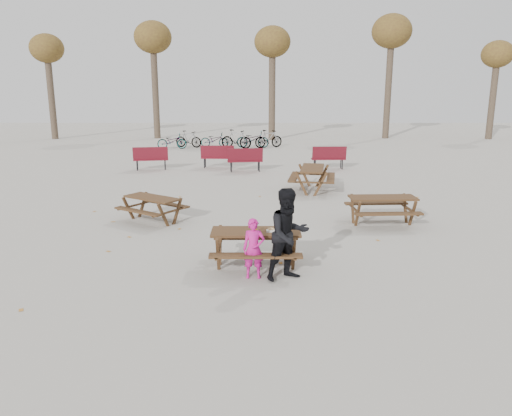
{
  "coord_description": "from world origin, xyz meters",
  "views": [
    {
      "loc": [
        0.03,
        -9.66,
        3.64
      ],
      "look_at": [
        0.0,
        1.0,
        1.0
      ],
      "focal_mm": 35.0,
      "sensor_mm": 36.0,
      "label": 1
    }
  ],
  "objects_px": {
    "child": "(254,249)",
    "adult": "(289,235)",
    "picnic_table_far": "(312,179)",
    "soda_bottle": "(255,229)",
    "picnic_table_north": "(153,209)",
    "food_tray": "(271,231)",
    "main_picnic_table": "(256,240)",
    "picnic_table_east": "(382,211)"
  },
  "relations": [
    {
      "from": "soda_bottle",
      "to": "adult",
      "type": "distance_m",
      "value": 0.83
    },
    {
      "from": "picnic_table_far",
      "to": "child",
      "type": "bearing_deg",
      "value": 175.34
    },
    {
      "from": "child",
      "to": "adult",
      "type": "relative_size",
      "value": 0.66
    },
    {
      "from": "main_picnic_table",
      "to": "food_tray",
      "type": "bearing_deg",
      "value": -13.39
    },
    {
      "from": "food_tray",
      "to": "picnic_table_east",
      "type": "height_order",
      "value": "food_tray"
    },
    {
      "from": "soda_bottle",
      "to": "child",
      "type": "height_order",
      "value": "child"
    },
    {
      "from": "main_picnic_table",
      "to": "picnic_table_north",
      "type": "xyz_separation_m",
      "value": [
        -2.83,
        3.5,
        -0.24
      ]
    },
    {
      "from": "main_picnic_table",
      "to": "adult",
      "type": "relative_size",
      "value": 1.01
    },
    {
      "from": "food_tray",
      "to": "picnic_table_far",
      "type": "height_order",
      "value": "picnic_table_far"
    },
    {
      "from": "main_picnic_table",
      "to": "picnic_table_east",
      "type": "xyz_separation_m",
      "value": [
        3.36,
        3.25,
        -0.21
      ]
    },
    {
      "from": "main_picnic_table",
      "to": "child",
      "type": "height_order",
      "value": "child"
    },
    {
      "from": "adult",
      "to": "picnic_table_north",
      "type": "relative_size",
      "value": 1.12
    },
    {
      "from": "picnic_table_east",
      "to": "picnic_table_north",
      "type": "distance_m",
      "value": 6.19
    },
    {
      "from": "food_tray",
      "to": "child",
      "type": "distance_m",
      "value": 0.64
    },
    {
      "from": "adult",
      "to": "picnic_table_north",
      "type": "height_order",
      "value": "adult"
    },
    {
      "from": "child",
      "to": "picnic_table_far",
      "type": "distance_m",
      "value": 8.41
    },
    {
      "from": "food_tray",
      "to": "adult",
      "type": "distance_m",
      "value": 0.67
    },
    {
      "from": "picnic_table_north",
      "to": "picnic_table_far",
      "type": "height_order",
      "value": "picnic_table_far"
    },
    {
      "from": "adult",
      "to": "picnic_table_east",
      "type": "height_order",
      "value": "adult"
    },
    {
      "from": "main_picnic_table",
      "to": "food_tray",
      "type": "distance_m",
      "value": 0.37
    },
    {
      "from": "soda_bottle",
      "to": "picnic_table_north",
      "type": "bearing_deg",
      "value": 127.98
    },
    {
      "from": "adult",
      "to": "picnic_table_north",
      "type": "bearing_deg",
      "value": 101.48
    },
    {
      "from": "main_picnic_table",
      "to": "food_tray",
      "type": "relative_size",
      "value": 10.0
    },
    {
      "from": "soda_bottle",
      "to": "picnic_table_far",
      "type": "distance_m",
      "value": 7.96
    },
    {
      "from": "main_picnic_table",
      "to": "picnic_table_far",
      "type": "xyz_separation_m",
      "value": [
        1.96,
        7.59,
        -0.17
      ]
    },
    {
      "from": "picnic_table_north",
      "to": "adult",
      "type": "bearing_deg",
      "value": -15.95
    },
    {
      "from": "picnic_table_east",
      "to": "child",
      "type": "bearing_deg",
      "value": -134.45
    },
    {
      "from": "food_tray",
      "to": "picnic_table_north",
      "type": "height_order",
      "value": "food_tray"
    },
    {
      "from": "main_picnic_table",
      "to": "soda_bottle",
      "type": "relative_size",
      "value": 10.59
    },
    {
      "from": "adult",
      "to": "picnic_table_north",
      "type": "distance_m",
      "value": 5.42
    },
    {
      "from": "soda_bottle",
      "to": "picnic_table_east",
      "type": "height_order",
      "value": "soda_bottle"
    },
    {
      "from": "soda_bottle",
      "to": "picnic_table_north",
      "type": "relative_size",
      "value": 0.11
    },
    {
      "from": "soda_bottle",
      "to": "food_tray",
      "type": "bearing_deg",
      "value": 7.2
    },
    {
      "from": "food_tray",
      "to": "child",
      "type": "relative_size",
      "value": 0.15
    },
    {
      "from": "food_tray",
      "to": "picnic_table_north",
      "type": "relative_size",
      "value": 0.11
    },
    {
      "from": "picnic_table_north",
      "to": "picnic_table_far",
      "type": "bearing_deg",
      "value": 74.84
    },
    {
      "from": "child",
      "to": "adult",
      "type": "distance_m",
      "value": 0.73
    },
    {
      "from": "soda_bottle",
      "to": "picnic_table_north",
      "type": "xyz_separation_m",
      "value": [
        -2.82,
        3.61,
        -0.5
      ]
    },
    {
      "from": "main_picnic_table",
      "to": "food_tray",
      "type": "xyz_separation_m",
      "value": [
        0.3,
        -0.07,
        0.21
      ]
    },
    {
      "from": "picnic_table_east",
      "to": "adult",
      "type": "bearing_deg",
      "value": -127.94
    },
    {
      "from": "child",
      "to": "picnic_table_east",
      "type": "distance_m",
      "value": 5.12
    },
    {
      "from": "picnic_table_east",
      "to": "picnic_table_far",
      "type": "relative_size",
      "value": 0.9
    }
  ]
}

